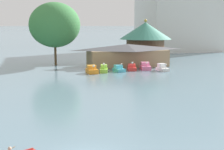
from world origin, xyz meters
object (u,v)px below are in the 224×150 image
Objects in this scene: green_roof_pavilion at (145,39)px; background_building_block at (178,10)px; pedal_boat_lime at (104,69)px; shoreline_tree_mid at (55,25)px; pedal_boat_pink at (145,67)px; pedal_boat_white at (162,68)px; pedal_boat_red at (132,68)px; pedal_boat_orange at (92,70)px; pedal_boat_cyan at (119,69)px; boathouse at (127,54)px.

background_building_block reaches higher than green_roof_pavilion.
pedal_boat_lime is 15.88m from shoreline_tree_mid.
pedal_boat_lime is 20.41m from green_roof_pavilion.
shoreline_tree_mid is at bearing -114.51° from pedal_boat_pink.
pedal_boat_white is at bearing 98.82° from pedal_boat_lime.
green_roof_pavilion is (2.54, 16.01, 4.50)m from pedal_boat_white.
pedal_boat_red is 16.59m from green_roof_pavilion.
pedal_boat_cyan reaches higher than pedal_boat_orange.
pedal_boat_pink is 20.23m from shoreline_tree_mid.
green_roof_pavilion is at bearing 137.86° from pedal_boat_cyan.
shoreline_tree_mid is (-17.89, 12.84, 7.61)m from pedal_boat_white.
shoreline_tree_mid reaches higher than green_roof_pavilion.
shoreline_tree_mid reaches higher than pedal_boat_red.
pedal_boat_white is 0.11× the size of background_building_block.
pedal_boat_white is (5.11, -2.01, 0.05)m from pedal_boat_red.
pedal_boat_orange is at bearing -67.91° from shoreline_tree_mid.
pedal_boat_lime is 1.08× the size of pedal_boat_white.
pedal_boat_white is (12.81, -0.30, -0.03)m from pedal_boat_orange.
pedal_boat_red is (2.68, 0.86, 0.01)m from pedal_boat_cyan.
shoreline_tree_mid reaches higher than boathouse.
pedal_boat_pink is 3.29m from pedal_boat_white.
background_building_block is at bearing 155.00° from pedal_boat_lime.
pedal_boat_white is 48.42m from background_building_block.
background_building_block is at bearing 51.87° from green_roof_pavilion.
pedal_boat_red is at bearing -124.99° from background_building_block.
green_roof_pavilion is (15.35, 15.71, 4.46)m from pedal_boat_orange.
pedal_boat_white is (2.42, -2.23, -0.03)m from pedal_boat_pink.
pedal_boat_red is at bearing -75.48° from pedal_boat_pink.
background_building_block is at bearing 157.53° from pedal_boat_pink.
pedal_boat_cyan is 18.66m from green_roof_pavilion.
pedal_boat_pink is (5.37, 1.08, 0.09)m from pedal_boat_cyan.
boathouse is at bearing -18.41° from shoreline_tree_mid.
pedal_boat_pink is 1.13× the size of pedal_boat_white.
pedal_boat_pink is 0.13× the size of background_building_block.
boathouse is (1.03, 6.23, 1.82)m from pedal_boat_red.
green_roof_pavilion is (7.65, 14.00, 4.55)m from pedal_boat_red.
shoreline_tree_mid is (-20.44, -3.17, 3.11)m from green_roof_pavilion.
pedal_boat_orange is 5.09m from pedal_boat_cyan.
pedal_boat_lime is at bearing -131.09° from green_roof_pavilion.
background_building_block reaches higher than pedal_boat_orange.
shoreline_tree_mid reaches higher than pedal_boat_cyan.
boathouse is at bearing 152.53° from pedal_boat_lime.
pedal_boat_orange is at bearing -87.70° from pedal_boat_cyan.
green_roof_pavilion is 32.94m from background_building_block.
green_roof_pavilion is (6.63, 7.76, 2.73)m from boathouse.
pedal_boat_lime is at bearing -58.16° from shoreline_tree_mid.
green_roof_pavilion reaches higher than pedal_boat_lime.
pedal_boat_white is at bearing -118.45° from background_building_block.
pedal_boat_pink is 6.48m from boathouse.
green_roof_pavilion is (10.34, 14.86, 4.55)m from pedal_boat_cyan.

